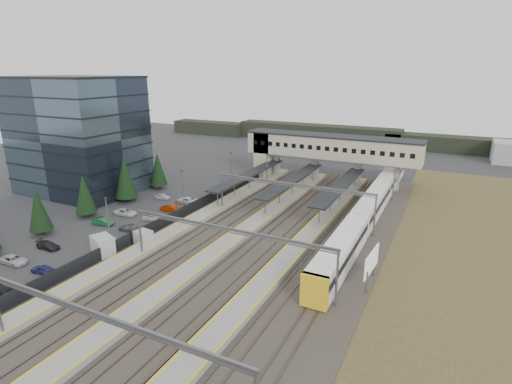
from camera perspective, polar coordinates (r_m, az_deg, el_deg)
The scene contains 15 objects.
ground at distance 64.17m, azimuth -9.79°, elevation -6.67°, with size 220.00×220.00×0.00m, color #2B2B2D.
office_building at distance 93.58m, azimuth -23.99°, elevation 7.43°, with size 24.30×18.30×24.30m.
conifer_row at distance 74.75m, azimuth -25.56°, elevation -0.74°, with size 4.42×49.82×9.50m.
car_park at distance 67.86m, azimuth -22.39°, elevation -5.88°, with size 10.56×44.65×1.29m.
lampposts at distance 68.29m, azimuth -14.80°, elevation -1.62°, with size 0.50×53.25×8.07m.
fence at distance 71.16m, azimuth -11.72°, elevation -3.48°, with size 0.08×90.00×2.00m.
relay_cabin_near at distance 61.86m, azimuth -21.04°, elevation -7.15°, with size 4.02×3.54×2.78m.
relay_cabin_far at distance 63.36m, azimuth -15.76°, elevation -6.32°, with size 2.68×2.34×2.21m.
rail_corridor at distance 63.42m, azimuth -0.22°, elevation -6.41°, with size 34.00×90.00×0.92m.
canopies at distance 82.14m, azimuth 5.21°, elevation 1.76°, with size 23.10×30.00×3.28m.
footbridge at distance 94.83m, azimuth 9.01°, elevation 6.19°, with size 40.40×6.40×11.20m.
gantries at distance 58.56m, azimuth 1.22°, elevation -2.45°, with size 28.40×62.28×7.17m.
train at distance 74.20m, azimuth 16.20°, elevation -1.94°, with size 3.12×65.29×3.93m.
billboard at distance 51.23m, azimuth 16.18°, elevation -9.69°, with size 0.60×5.58×4.67m.
treeline_far at distance 141.53m, azimuth 21.52°, elevation 6.75°, with size 170.00×19.00×7.00m.
Camera 1 is at (35.43, -46.94, 25.67)m, focal length 28.00 mm.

